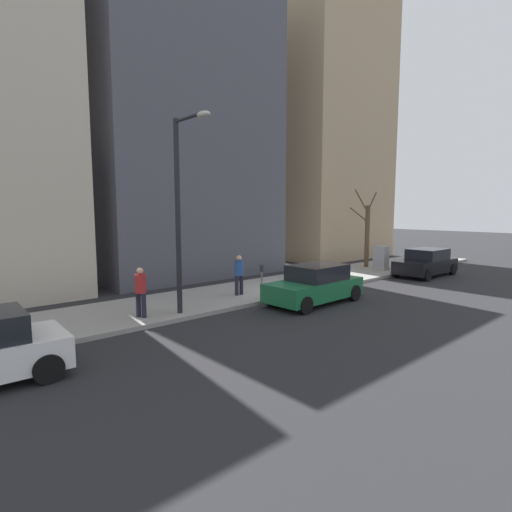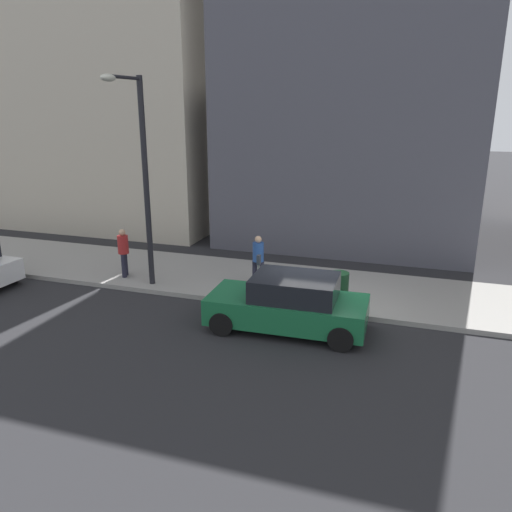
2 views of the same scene
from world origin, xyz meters
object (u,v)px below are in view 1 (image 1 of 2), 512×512
object	(u,v)px
parked_car_black	(426,263)
pedestrian_midblock	(141,289)
pedestrian_near_meter	(239,273)
parked_car_green	(315,285)
office_block_center	(163,124)
utility_box	(381,258)
trash_bin	(294,279)
streetlamp	(182,200)
bare_tree	(367,234)
office_tower_left	(314,110)
parking_meter	(262,277)

from	to	relation	value
parked_car_black	pedestrian_midblock	distance (m)	16.21
pedestrian_near_meter	pedestrian_midblock	distance (m)	4.67
parked_car_green	office_block_center	bearing A→B (deg)	-1.68
utility_box	trash_bin	world-z (taller)	utility_box
streetlamp	bare_tree	bearing A→B (deg)	-80.89
office_tower_left	office_block_center	world-z (taller)	office_tower_left
utility_box	bare_tree	bearing A→B (deg)	-19.65
parked_car_green	utility_box	xyz separation A→B (m)	(2.47, -8.95, 0.11)
pedestrian_near_meter	parked_car_green	bearing A→B (deg)	-54.53
pedestrian_midblock	bare_tree	bearing A→B (deg)	76.18
parked_car_black	streetlamp	size ratio (longest dim) A/B	0.65
bare_tree	office_block_center	world-z (taller)	office_block_center
trash_bin	office_block_center	size ratio (longest dim) A/B	0.05
parked_car_green	pedestrian_near_meter	xyz separation A→B (m)	(2.65, 1.72, 0.35)
parked_car_black	streetlamp	xyz separation A→B (m)	(1.33, 14.84, 3.28)
parking_meter	trash_bin	xyz separation A→B (m)	(0.45, -2.39, -0.38)
pedestrian_midblock	office_tower_left	distance (m)	23.95
office_tower_left	bare_tree	bearing A→B (deg)	153.74
parked_car_black	trash_bin	xyz separation A→B (m)	(1.95, 8.72, -0.14)
pedestrian_midblock	office_tower_left	world-z (taller)	office_tower_left
bare_tree	office_block_center	distance (m)	14.01
utility_box	trash_bin	bearing A→B (deg)	92.88
trash_bin	office_block_center	bearing A→B (deg)	5.79
utility_box	office_tower_left	xyz separation A→B (m)	(8.82, -4.17, 10.71)
utility_box	pedestrian_near_meter	size ratio (longest dim) A/B	0.86
streetlamp	pedestrian_near_meter	distance (m)	4.64
streetlamp	trash_bin	bearing A→B (deg)	-84.24
parking_meter	pedestrian_midblock	size ratio (longest dim) A/B	0.81
pedestrian_midblock	office_block_center	xyz separation A→B (m)	(9.76, -6.38, 7.69)
streetlamp	trash_bin	xyz separation A→B (m)	(0.62, -6.12, -3.42)
pedestrian_near_meter	office_tower_left	distance (m)	20.11
parked_car_green	parking_meter	xyz separation A→B (m)	(1.62, 1.37, 0.24)
parked_car_green	streetlamp	distance (m)	6.24
parked_car_green	pedestrian_near_meter	bearing A→B (deg)	31.34
parking_meter	bare_tree	size ratio (longest dim) A/B	0.28
parked_car_green	pedestrian_midblock	size ratio (longest dim) A/B	2.56
pedestrian_midblock	parked_car_green	bearing A→B (deg)	51.86
parking_meter	bare_tree	xyz separation A→B (m)	(2.16, -10.79, 1.24)
utility_box	streetlamp	size ratio (longest dim) A/B	0.22
bare_tree	trash_bin	bearing A→B (deg)	101.50
trash_bin	streetlamp	bearing A→B (deg)	95.76
parked_car_black	office_tower_left	size ratio (longest dim) A/B	0.18
utility_box	pedestrian_near_meter	bearing A→B (deg)	89.05
pedestrian_near_meter	office_block_center	xyz separation A→B (m)	(9.19, -1.74, 7.69)
parked_car_green	parking_meter	size ratio (longest dim) A/B	3.15
utility_box	pedestrian_near_meter	distance (m)	10.67
parked_car_green	bare_tree	world-z (taller)	bare_tree
trash_bin	parked_car_black	bearing A→B (deg)	-102.59
office_tower_left	parked_car_green	bearing A→B (deg)	130.71
parked_car_green	bare_tree	distance (m)	10.26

